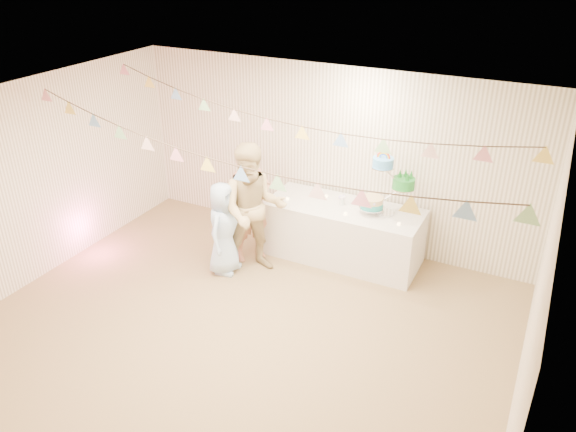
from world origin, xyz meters
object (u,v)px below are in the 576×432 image
at_px(table, 343,233).
at_px(cake_stand, 386,189).
at_px(person_child, 224,228).
at_px(person_adult_a, 250,205).
at_px(person_adult_b, 254,210).

bearing_deg(table, cake_stand, 5.19).
bearing_deg(table, person_child, -141.56).
relative_size(table, person_adult_a, 1.30).
xyz_separation_m(table, person_adult_b, (-0.96, -0.81, 0.50)).
relative_size(table, person_adult_b, 1.18).
height_order(table, person_adult_a, person_adult_a).
relative_size(cake_stand, person_adult_b, 0.45).
bearing_deg(person_child, person_adult_a, -19.74).
xyz_separation_m(cake_stand, person_adult_b, (-1.51, -0.86, -0.25)).
xyz_separation_m(table, cake_stand, (0.55, 0.05, 0.76)).
bearing_deg(person_adult_a, cake_stand, -31.37).
bearing_deg(person_child, cake_stand, -63.20).
height_order(person_adult_a, person_child, person_adult_a).
distance_m(person_adult_a, person_adult_b, 0.33).
distance_m(person_adult_a, person_child, 0.51).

